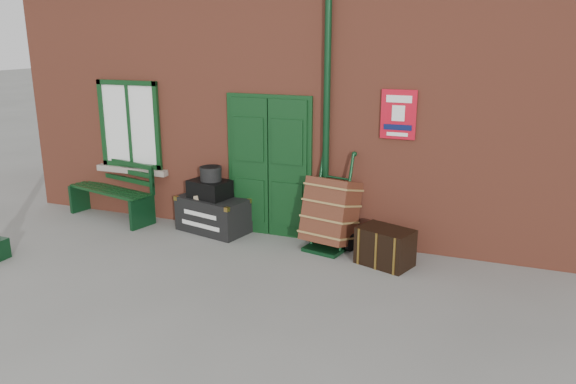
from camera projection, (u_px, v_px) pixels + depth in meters
The scene contains 10 objects.
ground at pixel (248, 270), 7.77m from camera, with size 80.00×80.00×0.00m, color gray.
station_building at pixel (327, 90), 10.32m from camera, with size 10.30×4.30×4.36m.
bench at pixel (114, 188), 9.88m from camera, with size 1.78×0.92×1.06m.
houdini_trunk at pixel (213, 214), 9.23m from camera, with size 1.15×0.63×0.57m, color black.
strongbox at pixel (210, 189), 9.14m from camera, with size 0.63×0.46×0.29m, color black.
hatbox at pixel (211, 174), 9.05m from camera, with size 0.34×0.34×0.23m, color black.
suitcase_back at pixel (208, 211), 9.26m from camera, with size 0.18×0.44×0.62m, color tan.
suitcase_front at pixel (215, 217), 9.14m from camera, with size 0.16×0.40×0.53m, color tan.
porter_trolley at pixel (331, 212), 8.43m from camera, with size 0.84×0.89×1.45m.
dark_trunk at pixel (385, 247), 7.88m from camera, with size 0.74×0.48×0.53m, color black.
Camera 1 is at (3.12, -6.50, 3.14)m, focal length 35.00 mm.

